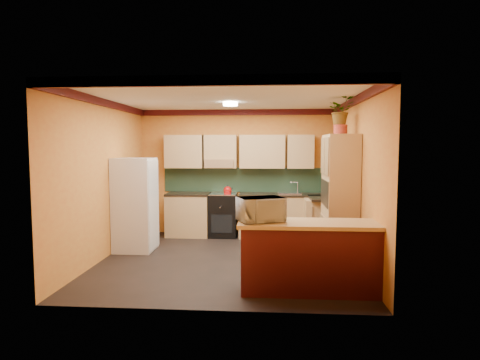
# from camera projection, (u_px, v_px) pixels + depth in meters

# --- Properties ---
(room_shell) EXTENTS (4.24, 4.24, 2.72)m
(room_shell) POSITION_uv_depth(u_px,v_px,m) (230.00, 136.00, 6.86)
(room_shell) COLOR black
(room_shell) RESTS_ON ground
(base_cabinets_back) EXTENTS (3.65, 0.60, 0.88)m
(base_cabinets_back) POSITION_uv_depth(u_px,v_px,m) (253.00, 216.00, 8.48)
(base_cabinets_back) COLOR tan
(base_cabinets_back) RESTS_ON ground
(countertop_back) EXTENTS (3.65, 0.62, 0.04)m
(countertop_back) POSITION_uv_depth(u_px,v_px,m) (253.00, 194.00, 8.44)
(countertop_back) COLOR black
(countertop_back) RESTS_ON base_cabinets_back
(stove) EXTENTS (0.58, 0.58, 0.91)m
(stove) POSITION_uv_depth(u_px,v_px,m) (223.00, 215.00, 8.52)
(stove) COLOR black
(stove) RESTS_ON ground
(kettle) EXTENTS (0.22, 0.22, 0.18)m
(kettle) POSITION_uv_depth(u_px,v_px,m) (228.00, 190.00, 8.42)
(kettle) COLOR #A90E0B
(kettle) RESTS_ON stove
(sink) EXTENTS (0.48, 0.40, 0.03)m
(sink) POSITION_uv_depth(u_px,v_px,m) (290.00, 193.00, 8.38)
(sink) COLOR silver
(sink) RESTS_ON countertop_back
(base_cabinets_right) EXTENTS (0.60, 0.80, 0.88)m
(base_cabinets_right) POSITION_uv_depth(u_px,v_px,m) (325.00, 221.00, 7.87)
(base_cabinets_right) COLOR tan
(base_cabinets_right) RESTS_ON ground
(countertop_right) EXTENTS (0.62, 0.80, 0.04)m
(countertop_right) POSITION_uv_depth(u_px,v_px,m) (325.00, 198.00, 7.83)
(countertop_right) COLOR black
(countertop_right) RESTS_ON base_cabinets_right
(fridge) EXTENTS (0.68, 0.66, 1.70)m
(fridge) POSITION_uv_depth(u_px,v_px,m) (135.00, 204.00, 7.33)
(fridge) COLOR silver
(fridge) RESTS_ON ground
(pantry) EXTENTS (0.48, 0.90, 2.10)m
(pantry) POSITION_uv_depth(u_px,v_px,m) (340.00, 199.00, 6.56)
(pantry) COLOR tan
(pantry) RESTS_ON ground
(fern_pot) EXTENTS (0.22, 0.22, 0.16)m
(fern_pot) POSITION_uv_depth(u_px,v_px,m) (340.00, 130.00, 6.52)
(fern_pot) COLOR #A73828
(fern_pot) RESTS_ON pantry
(fern) EXTENTS (0.45, 0.40, 0.46)m
(fern) POSITION_uv_depth(u_px,v_px,m) (341.00, 111.00, 6.49)
(fern) COLOR tan
(fern) RESTS_ON fern_pot
(breakfast_bar) EXTENTS (1.80, 0.55, 0.88)m
(breakfast_bar) POSITION_uv_depth(u_px,v_px,m) (311.00, 259.00, 5.24)
(breakfast_bar) COLOR #4A1113
(breakfast_bar) RESTS_ON ground
(bar_top) EXTENTS (1.90, 0.65, 0.05)m
(bar_top) POSITION_uv_depth(u_px,v_px,m) (311.00, 224.00, 5.20)
(bar_top) COLOR tan
(bar_top) RESTS_ON breakfast_bar
(microwave) EXTENTS (0.68, 0.58, 0.32)m
(microwave) POSITION_uv_depth(u_px,v_px,m) (261.00, 209.00, 5.23)
(microwave) COLOR silver
(microwave) RESTS_ON bar_top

